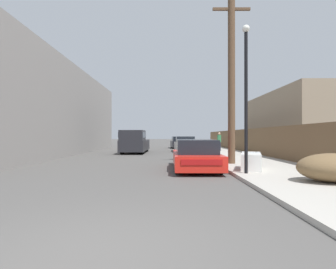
# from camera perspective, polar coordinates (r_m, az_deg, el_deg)

# --- Properties ---
(ground_plane) EXTENTS (220.00, 220.00, 0.00)m
(ground_plane) POSITION_cam_1_polar(r_m,az_deg,el_deg) (3.48, -15.67, -24.87)
(ground_plane) COLOR #4F4C49
(sidewalk_curb) EXTENTS (4.20, 63.00, 0.12)m
(sidewalk_curb) POSITION_cam_1_polar(r_m,az_deg,el_deg) (26.95, 9.56, -3.20)
(sidewalk_curb) COLOR #ADA89E
(sidewalk_curb) RESTS_ON ground
(discarded_fridge) EXTENTS (1.18, 1.75, 0.69)m
(discarded_fridge) POSITION_cam_1_polar(r_m,az_deg,el_deg) (10.81, 17.67, -5.55)
(discarded_fridge) COLOR white
(discarded_fridge) RESTS_ON sidewalk_curb
(parked_sports_car_red) EXTENTS (1.88, 4.62, 1.28)m
(parked_sports_car_red) POSITION_cam_1_polar(r_m,az_deg,el_deg) (11.33, 6.06, -4.64)
(parked_sports_car_red) COLOR red
(parked_sports_car_red) RESTS_ON ground
(car_parked_mid) EXTENTS (1.85, 4.37, 1.38)m
(car_parked_mid) POSITION_cam_1_polar(r_m,az_deg,el_deg) (23.87, 3.72, -2.18)
(car_parked_mid) COLOR gray
(car_parked_mid) RESTS_ON ground
(car_parked_far) EXTENTS (1.97, 4.17, 1.35)m
(car_parked_far) POSITION_cam_1_polar(r_m,az_deg,el_deg) (30.41, 2.44, -1.78)
(car_parked_far) COLOR black
(car_parked_far) RESTS_ON ground
(pickup_truck) EXTENTS (2.00, 5.51, 1.87)m
(pickup_truck) POSITION_cam_1_polar(r_m,az_deg,el_deg) (21.86, -7.24, -1.61)
(pickup_truck) COLOR #232328
(pickup_truck) RESTS_ON ground
(utility_pole) EXTENTS (1.80, 0.34, 8.24)m
(utility_pole) POSITION_cam_1_polar(r_m,az_deg,el_deg) (13.22, 13.72, 12.32)
(utility_pole) COLOR brown
(utility_pole) RESTS_ON sidewalk_curb
(street_lamp) EXTENTS (0.26, 0.26, 5.25)m
(street_lamp) POSITION_cam_1_polar(r_m,az_deg,el_deg) (9.80, 16.68, 9.65)
(street_lamp) COLOR black
(street_lamp) RESTS_ON sidewalk_curb
(brush_pile) EXTENTS (2.01, 1.49, 0.82)m
(brush_pile) POSITION_cam_1_polar(r_m,az_deg,el_deg) (8.93, 32.29, -6.11)
(brush_pile) COLOR brown
(brush_pile) RESTS_ON sidewalk_curb
(wooden_fence) EXTENTS (0.08, 34.32, 1.87)m
(wooden_fence) POSITION_cam_1_polar(r_m,az_deg,el_deg) (22.89, 16.28, -1.23)
(wooden_fence) COLOR brown
(wooden_fence) RESTS_ON sidewalk_curb
(building_left_block) EXTENTS (7.00, 23.26, 6.70)m
(building_left_block) POSITION_cam_1_polar(r_m,az_deg,el_deg) (22.60, -27.24, 4.60)
(building_left_block) COLOR gray
(building_left_block) RESTS_ON ground
(building_right_house) EXTENTS (6.00, 12.61, 5.24)m
(building_right_house) POSITION_cam_1_polar(r_m,az_deg,el_deg) (26.32, 26.76, 2.32)
(building_right_house) COLOR gray
(building_right_house) RESTS_ON ground
(pedestrian) EXTENTS (0.34, 0.34, 1.61)m
(pedestrian) POSITION_cam_1_polar(r_m,az_deg,el_deg) (23.40, 11.14, -1.49)
(pedestrian) COLOR #282D42
(pedestrian) RESTS_ON sidewalk_curb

